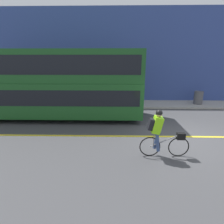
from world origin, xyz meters
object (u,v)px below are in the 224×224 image
at_px(cyclist_on_bike, 160,132).
at_px(trash_bin, 198,98).
at_px(bus, 51,82).
at_px(street_sign_post, 122,84).

distance_m(cyclist_on_bike, trash_bin, 8.27).
bearing_deg(cyclist_on_bike, bus, 140.19).
distance_m(bus, trash_bin, 9.86).
distance_m(trash_bin, street_sign_post, 5.48).
height_order(trash_bin, street_sign_post, street_sign_post).
relative_size(bus, trash_bin, 10.42).
height_order(cyclist_on_bike, trash_bin, cyclist_on_bike).
height_order(cyclist_on_bike, street_sign_post, street_sign_post).
distance_m(cyclist_on_bike, street_sign_post, 7.08).
xyz_separation_m(bus, cyclist_on_bike, (4.91, -4.09, -1.13)).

